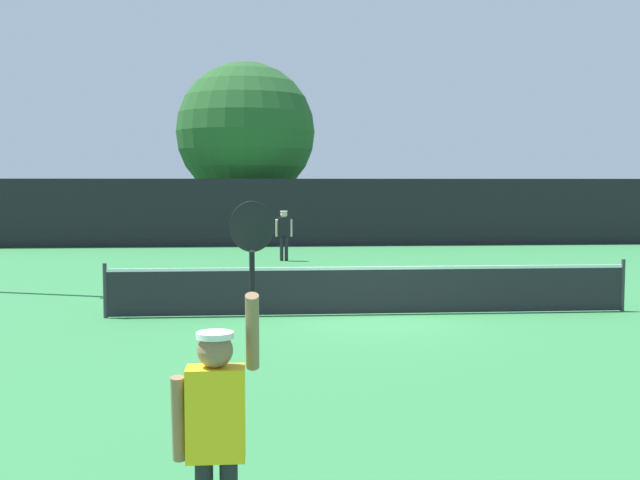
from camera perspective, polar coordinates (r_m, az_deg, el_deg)
ground_plane at (r=15.66m, az=3.72°, el=-5.46°), size 120.00×120.00×0.00m
tennis_net at (r=15.58m, az=3.73°, el=-3.60°), size 10.49×0.08×1.07m
perimeter_fence at (r=32.37m, az=-0.54°, el=2.03°), size 38.40×0.12×2.80m
player_serving at (r=5.24m, az=-7.51°, el=-12.70°), size 0.67×0.39×2.51m
player_receiving at (r=26.20m, az=-2.66°, el=0.72°), size 0.57×0.25×1.69m
tennis_ball at (r=16.09m, az=8.02°, el=-5.10°), size 0.07×0.07×0.07m
large_tree at (r=35.76m, az=-5.47°, el=7.87°), size 6.28×6.28×8.07m
parked_car_near at (r=38.93m, az=-13.03°, el=1.37°), size 2.31×4.37×1.69m
parked_car_mid at (r=39.28m, az=-5.66°, el=1.49°), size 2.02×4.25×1.69m
parked_car_far at (r=39.32m, az=0.89°, el=1.51°), size 2.05×4.26×1.69m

